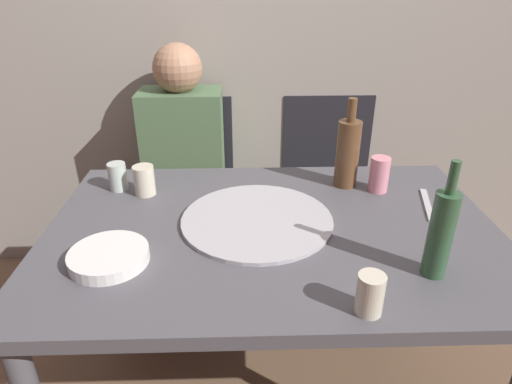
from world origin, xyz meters
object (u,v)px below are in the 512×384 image
pizza_tray (257,220)px  wine_glass (118,177)px  table_knife (427,204)px  guest_in_sweater (182,169)px  chair_right (328,178)px  tumbler_near (144,180)px  wine_bottle (441,233)px  beer_bottle (348,152)px  dining_table (272,251)px  chair_left (188,180)px  plate_stack (109,257)px  tumbler_far (370,294)px  soda_can (379,174)px

pizza_tray → wine_glass: bearing=153.5°
table_knife → pizza_tray: bearing=112.4°
guest_in_sweater → chair_right: bearing=-167.6°
tumbler_near → guest_in_sweater: (0.06, 0.46, -0.16)m
tumbler_near → pizza_tray: bearing=-27.8°
wine_bottle → beer_bottle: 0.53m
dining_table → beer_bottle: bearing=45.4°
beer_bottle → chair_left: 0.92m
dining_table → plate_stack: (-0.44, -0.16, 0.10)m
chair_right → wine_bottle: bearing=92.8°
chair_left → dining_table: bearing=113.1°
chair_right → table_knife: bearing=103.8°
chair_right → beer_bottle: bearing=83.9°
wine_bottle → table_knife: wine_bottle is taller
chair_left → guest_in_sweater: size_ratio=0.77×
wine_bottle → chair_right: (-0.05, 1.07, -0.36)m
dining_table → tumbler_near: (-0.42, 0.23, 0.14)m
tumbler_near → plate_stack: bearing=-92.8°
beer_bottle → chair_left: bearing=138.5°
wine_glass → guest_in_sweater: size_ratio=0.08×
wine_glass → table_knife: 1.04m
wine_glass → tumbler_far: bearing=-42.0°
wine_glass → plate_stack: size_ratio=0.47×
wine_glass → plate_stack: 0.44m
pizza_tray → tumbler_far: 0.47m
chair_right → tumbler_near: bearing=38.9°
table_knife → soda_can: bearing=63.5°
wine_glass → chair_left: size_ratio=0.11×
table_knife → chair_right: (-0.18, 0.72, -0.24)m
chair_right → guest_in_sweater: bearing=12.4°
table_knife → guest_in_sweater: guest_in_sweater is taller
chair_left → guest_in_sweater: guest_in_sweater is taller
wine_glass → dining_table: bearing=-27.3°
wine_glass → plate_stack: bearing=-79.5°
wine_glass → chair_right: 1.06m
wine_bottle → guest_in_sweater: size_ratio=0.26×
tumbler_far → soda_can: (0.19, 0.60, 0.01)m
wine_bottle → guest_in_sweater: 1.21m
table_knife → guest_in_sweater: bearing=70.4°
chair_left → chair_right: same height
pizza_tray → chair_left: (-0.31, 0.81, -0.24)m
tumbler_near → plate_stack: (-0.02, -0.39, -0.03)m
guest_in_sweater → table_knife: bearing=146.8°
wine_glass → table_knife: size_ratio=0.44×
dining_table → table_knife: table_knife is taller
table_knife → chair_right: 0.78m
beer_bottle → guest_in_sweater: guest_in_sweater is taller
tumbler_near → soda_can: 0.80m
wine_bottle → plate_stack: size_ratio=1.48×
tumbler_far → table_knife: 0.59m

